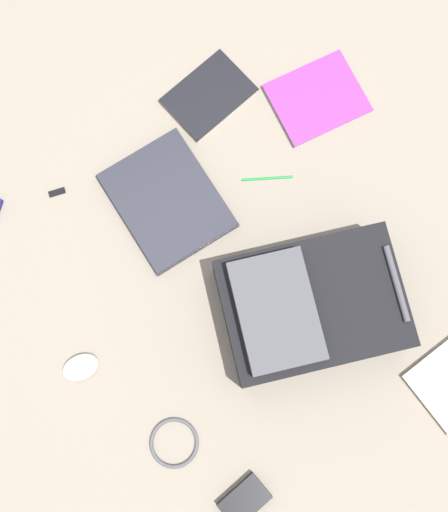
{
  "coord_description": "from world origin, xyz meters",
  "views": [
    {
      "loc": [
        0.25,
        -0.13,
        1.75
      ],
      "look_at": [
        -0.05,
        -0.0,
        0.02
      ],
      "focal_mm": 44.72,
      "sensor_mm": 36.0,
      "label": 1
    }
  ],
  "objects": [
    {
      "name": "power_brick",
      "position": [
        0.56,
        -0.21,
        0.02
      ],
      "size": [
        0.11,
        0.14,
        0.03
      ],
      "primitive_type": "cube",
      "rotation": [
        0.0,
        0.0,
        0.29
      ],
      "color": "black",
      "rests_on": "ground_plane"
    },
    {
      "name": "backpack",
      "position": [
        0.18,
        0.14,
        0.09
      ],
      "size": [
        0.41,
        0.51,
        0.2
      ],
      "color": "black",
      "rests_on": "ground_plane"
    },
    {
      "name": "cable_coil",
      "position": [
        0.36,
        -0.33,
        0.01
      ],
      "size": [
        0.13,
        0.13,
        0.01
      ],
      "primitive_type": "torus",
      "color": "#4C4C51",
      "rests_on": "ground_plane"
    },
    {
      "name": "computer_mouse",
      "position": [
        0.08,
        -0.48,
        0.02
      ],
      "size": [
        0.07,
        0.1,
        0.04
      ],
      "primitive_type": "ellipsoid",
      "rotation": [
        0.0,
        0.0,
        -0.02
      ],
      "color": "silver",
      "rests_on": "ground_plane"
    },
    {
      "name": "ground_plane",
      "position": [
        0.0,
        0.0,
        0.0
      ],
      "size": [
        3.91,
        3.91,
        0.0
      ],
      "primitive_type": "plane",
      "color": "gray"
    },
    {
      "name": "pen_black",
      "position": [
        -0.21,
        0.2,
        0.0
      ],
      "size": [
        0.06,
        0.14,
        0.01
      ],
      "primitive_type": "cylinder",
      "rotation": [
        1.57,
        0.0,
        -0.35
      ],
      "color": "#198C33",
      "rests_on": "ground_plane"
    },
    {
      "name": "usb_stick",
      "position": [
        -0.41,
        -0.36,
        0.0
      ],
      "size": [
        0.02,
        0.05,
        0.01
      ],
      "primitive_type": "cube",
      "rotation": [
        0.0,
        0.0,
        -0.11
      ],
      "color": "black",
      "rests_on": "ground_plane"
    },
    {
      "name": "laptop",
      "position": [
        -0.26,
        -0.09,
        0.02
      ],
      "size": [
        0.37,
        0.32,
        0.03
      ],
      "color": "#24242C",
      "rests_on": "ground_plane"
    },
    {
      "name": "book_manual",
      "position": [
        -0.5,
        0.15,
        0.01
      ],
      "size": [
        0.24,
        0.28,
        0.02
      ],
      "color": "silver",
      "rests_on": "ground_plane"
    },
    {
      "name": "book_comic",
      "position": [
        -0.36,
        0.43,
        0.01
      ],
      "size": [
        0.22,
        0.26,
        0.02
      ],
      "color": "silver",
      "rests_on": "ground_plane"
    }
  ]
}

